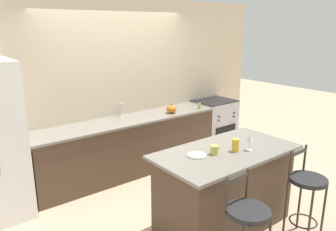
% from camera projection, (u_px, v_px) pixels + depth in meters
% --- Properties ---
extents(ground_plane, '(18.00, 18.00, 0.00)m').
position_uv_depth(ground_plane, '(142.00, 180.00, 5.02)').
color(ground_plane, tan).
extents(wall_back, '(6.00, 0.07, 2.70)m').
position_uv_depth(wall_back, '(116.00, 87.00, 5.20)').
color(wall_back, beige).
rests_on(wall_back, ground_plane).
extents(back_counter, '(3.08, 0.69, 0.89)m').
position_uv_depth(back_counter, '(128.00, 146.00, 5.19)').
color(back_counter, '#4C3828').
rests_on(back_counter, ground_plane).
extents(sink_faucet, '(0.02, 0.13, 0.22)m').
position_uv_depth(sink_faucet, '(120.00, 108.00, 5.19)').
color(sink_faucet, '#ADAFB5').
rests_on(sink_faucet, back_counter).
extents(kitchen_island, '(1.65, 0.88, 0.95)m').
position_uv_depth(kitchen_island, '(224.00, 188.00, 3.76)').
color(kitchen_island, '#4C3828').
rests_on(kitchen_island, ground_plane).
extents(oven_range, '(0.73, 0.63, 0.92)m').
position_uv_depth(oven_range, '(214.00, 123.00, 6.33)').
color(oven_range, '#B7B7BC').
rests_on(oven_range, ground_plane).
extents(bar_stool_near, '(0.39, 0.39, 1.04)m').
position_uv_depth(bar_stool_near, '(247.00, 223.00, 2.90)').
color(bar_stool_near, '#332D28').
rests_on(bar_stool_near, ground_plane).
extents(bar_stool_far, '(0.39, 0.39, 1.04)m').
position_uv_depth(bar_stool_far, '(306.00, 190.00, 3.48)').
color(bar_stool_far, '#332D28').
rests_on(bar_stool_far, ground_plane).
extents(dinner_plate, '(0.21, 0.21, 0.02)m').
position_uv_depth(dinner_plate, '(197.00, 155.00, 3.48)').
color(dinner_plate, beige).
rests_on(dinner_plate, kitchen_island).
extents(wine_glass, '(0.07, 0.07, 0.21)m').
position_uv_depth(wine_glass, '(250.00, 137.00, 3.60)').
color(wine_glass, white).
rests_on(wine_glass, kitchen_island).
extents(coffee_mug, '(0.12, 0.09, 0.10)m').
position_uv_depth(coffee_mug, '(214.00, 150.00, 3.52)').
color(coffee_mug, '#C1B251').
rests_on(coffee_mug, kitchen_island).
extents(tumbler_cup, '(0.08, 0.08, 0.14)m').
position_uv_depth(tumbler_cup, '(235.00, 145.00, 3.59)').
color(tumbler_cup, gold).
rests_on(tumbler_cup, kitchen_island).
extents(pumpkin_decoration, '(0.17, 0.17, 0.16)m').
position_uv_depth(pumpkin_decoration, '(171.00, 109.00, 5.40)').
color(pumpkin_decoration, orange).
rests_on(pumpkin_decoration, back_counter).
extents(soap_bottle, '(0.05, 0.05, 0.14)m').
position_uv_depth(soap_bottle, '(199.00, 106.00, 5.67)').
color(soap_bottle, '#89B260').
rests_on(soap_bottle, back_counter).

